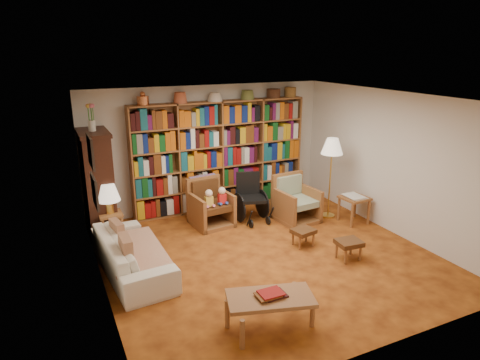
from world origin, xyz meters
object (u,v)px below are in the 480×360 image
wheelchair (251,199)px  sofa (132,254)px  armchair_leather (210,205)px  floor_lamp (332,149)px  side_table_papers (354,201)px  coffee_table (270,300)px  footstool_a (303,232)px  footstool_b (349,244)px  side_table_lamp (111,221)px  armchair_sage (294,203)px

wheelchair → sofa: bearing=-157.0°
sofa → armchair_leather: bearing=-59.0°
floor_lamp → side_table_papers: size_ratio=2.91×
wheelchair → coffee_table: wheelchair is taller
footstool_a → armchair_leather: bearing=124.0°
sofa → footstool_b: bearing=-113.1°
side_table_lamp → armchair_sage: armchair_sage is taller
side_table_lamp → armchair_sage: bearing=-7.9°
armchair_leather → wheelchair: wheelchair is taller
coffee_table → floor_lamp: bearing=43.3°
coffee_table → footstool_b: bearing=26.5°
sofa → armchair_leather: (1.71, 1.22, 0.07)m
sofa → wheelchair: 2.71m
footstool_b → armchair_sage: bearing=86.6°
side_table_lamp → wheelchair: 2.60m
footstool_b → coffee_table: coffee_table is taller
side_table_lamp → armchair_leather: armchair_leather is taller
footstool_b → coffee_table: size_ratio=0.36×
armchair_sage → coffee_table: (-2.05, -2.75, 0.03)m
armchair_sage → side_table_papers: armchair_sage is taller
armchair_leather → coffee_table: size_ratio=0.79×
sofa → coffee_table: 2.36m
sofa → coffee_table: (1.21, -2.03, 0.07)m
armchair_leather → side_table_lamp: bearing=-178.9°
armchair_sage → footstool_b: bearing=-93.4°
sofa → coffee_table: size_ratio=1.77×
side_table_lamp → footstool_b: (3.25, -2.25, -0.12)m
side_table_lamp → armchair_leather: size_ratio=0.59×
wheelchair → coffee_table: size_ratio=0.83×
wheelchair → floor_lamp: 1.80m
side_table_lamp → side_table_papers: 4.43m
sofa → armchair_leather: armchair_leather is taller
side_table_papers → coffee_table: side_table_papers is taller
footstool_b → footstool_a: bearing=118.3°
side_table_papers → coffee_table: 3.67m
footstool_b → coffee_table: 2.17m
armchair_leather → floor_lamp: (2.24, -0.66, 0.99)m
armchair_sage → footstool_b: size_ratio=2.17×
side_table_lamp → floor_lamp: (4.05, -0.63, 0.97)m
armchair_sage → floor_lamp: floor_lamp is taller
floor_lamp → footstool_a: (-1.18, -0.91, -1.11)m
side_table_papers → footstool_a: bearing=-162.2°
armchair_leather → footstool_a: (1.06, -1.58, -0.11)m
sofa → footstool_a: (2.77, -0.35, -0.04)m
armchair_sage → coffee_table: armchair_sage is taller
armchair_sage → side_table_papers: 1.13m
wheelchair → footstool_b: (0.66, -2.12, -0.16)m
sofa → footstool_b: (3.15, -1.06, -0.03)m
side_table_lamp → floor_lamp: size_ratio=0.33×
sofa → floor_lamp: bearing=-86.5°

